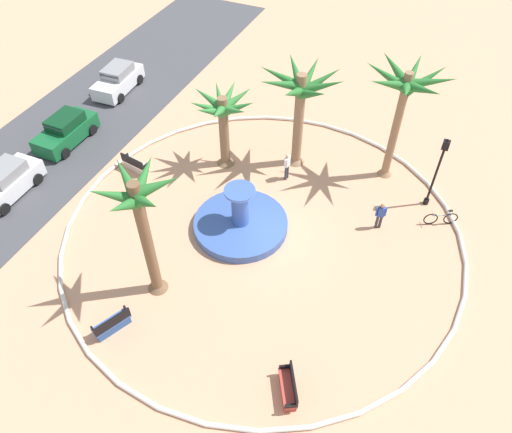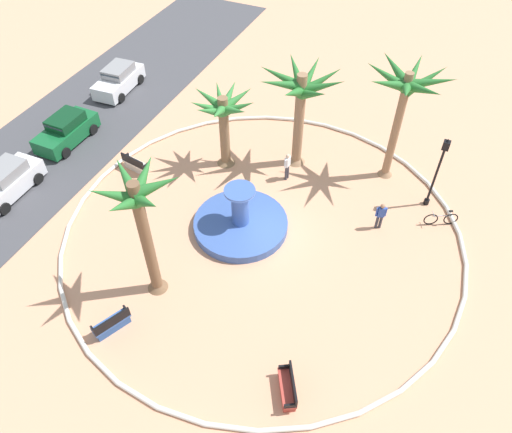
{
  "view_description": "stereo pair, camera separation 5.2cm",
  "coord_description": "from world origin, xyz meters",
  "views": [
    {
      "loc": [
        -14.88,
        -6.26,
        17.85
      ],
      "look_at": [
        -0.05,
        0.33,
        1.0
      ],
      "focal_mm": 34.2,
      "sensor_mm": 36.0,
      "label": 1
    },
    {
      "loc": [
        -14.85,
        -6.3,
        17.85
      ],
      "look_at": [
        -0.05,
        0.33,
        1.0
      ],
      "focal_mm": 34.2,
      "sensor_mm": 36.0,
      "label": 2
    }
  ],
  "objects": [
    {
      "name": "palm_tree_far_side",
      "position": [
        -4.95,
        2.92,
        4.66
      ],
      "size": [
        3.38,
        3.21,
        6.51
      ],
      "color": "brown",
      "rests_on": "ground"
    },
    {
      "name": "lamppost",
      "position": [
        5.3,
        -6.99,
        2.45
      ],
      "size": [
        0.32,
        0.32,
        4.19
      ],
      "color": "black",
      "rests_on": "ground"
    },
    {
      "name": "person_cyclist_photo",
      "position": [
        4.16,
        0.38,
        0.95
      ],
      "size": [
        0.52,
        0.25,
        1.7
      ],
      "color": "#33333D",
      "rests_on": "ground"
    },
    {
      "name": "bench_north",
      "position": [
        -7.12,
        -4.13,
        0.35
      ],
      "size": [
        1.64,
        1.23,
        1.0
      ],
      "color": "#B73D33",
      "rests_on": "ground"
    },
    {
      "name": "parked_car_leftmost",
      "position": [
        -2.91,
        13.36,
        0.78
      ],
      "size": [
        4.02,
        1.96,
        1.67
      ],
      "color": "silver",
      "rests_on": "ground"
    },
    {
      "name": "bench_east",
      "position": [
        -7.52,
        3.49,
        0.35
      ],
      "size": [
        1.66,
        1.13,
        1.0
      ],
      "color": "#335BA8",
      "rests_on": "ground"
    },
    {
      "name": "ground_plane",
      "position": [
        0.0,
        0.0,
        0.0
      ],
      "size": [
        80.0,
        80.0,
        0.0
      ],
      "primitive_type": "plane",
      "color": "tan"
    },
    {
      "name": "parked_car_third",
      "position": [
        7.97,
        13.98,
        0.78
      ],
      "size": [
        4.1,
        2.11,
        1.67
      ],
      "color": "silver",
      "rests_on": "ground"
    },
    {
      "name": "palm_tree_mid_plaza",
      "position": [
        6.74,
        -4.49,
        5.14
      ],
      "size": [
        4.34,
        4.39,
        6.49
      ],
      "color": "#8E6B4C",
      "rests_on": "ground"
    },
    {
      "name": "street_asphalt",
      "position": [
        0.0,
        14.14,
        0.01
      ],
      "size": [
        48.0,
        8.0,
        0.03
      ],
      "primitive_type": "cube",
      "color": "#424247",
      "rests_on": "ground"
    },
    {
      "name": "bicycle_red_frame",
      "position": [
        4.1,
        -7.87,
        0.38
      ],
      "size": [
        0.81,
        1.57,
        0.94
      ],
      "color": "black",
      "rests_on": "ground"
    },
    {
      "name": "palm_tree_by_curb",
      "position": [
        5.75,
        0.42,
        4.28
      ],
      "size": [
        4.41,
        4.52,
        5.77
      ],
      "color": "#8E6B4C",
      "rests_on": "ground"
    },
    {
      "name": "plaza_curb",
      "position": [
        0.0,
        0.0,
        0.1
      ],
      "size": [
        19.47,
        19.47,
        0.2
      ],
      "primitive_type": "torus",
      "color": "silver",
      "rests_on": "ground"
    },
    {
      "name": "bench_west",
      "position": [
        1.41,
        8.31,
        0.35
      ],
      "size": [
        0.77,
        1.66,
        1.0
      ],
      "color": "beige",
      "rests_on": "ground"
    },
    {
      "name": "fountain",
      "position": [
        -0.18,
        1.1,
        0.35
      ],
      "size": [
        4.65,
        4.65,
        2.55
      ],
      "color": "#38569E",
      "rests_on": "ground"
    },
    {
      "name": "palm_tree_near_fountain",
      "position": [
        4.01,
        4.03,
        3.3
      ],
      "size": [
        3.71,
        3.68,
        4.52
      ],
      "color": "brown",
      "rests_on": "ground"
    },
    {
      "name": "parked_car_second",
      "position": [
        1.99,
        13.45,
        0.78
      ],
      "size": [
        4.02,
        1.96,
        1.67
      ],
      "color": "#145B2D",
      "rests_on": "ground"
    },
    {
      "name": "person_cyclist_helmet",
      "position": [
        2.61,
        -5.1,
        0.89
      ],
      "size": [
        0.32,
        0.49,
        1.6
      ],
      "color": "#33333D",
      "rests_on": "ground"
    }
  ]
}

